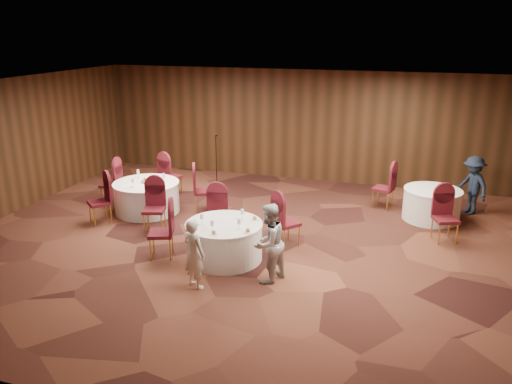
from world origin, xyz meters
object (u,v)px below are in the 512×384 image
(table_left, at_px, (147,197))
(woman_b, at_px, (269,243))
(woman_a, at_px, (194,254))
(table_main, at_px, (224,241))
(table_right, at_px, (432,204))
(mic_stand, at_px, (217,171))
(man_c, at_px, (472,185))

(table_left, height_order, woman_b, woman_b)
(woman_b, bearing_deg, woman_a, -39.76)
(table_main, distance_m, table_right, 5.19)
(mic_stand, bearing_deg, table_right, -9.71)
(woman_a, distance_m, man_c, 7.25)
(mic_stand, bearing_deg, woman_a, -71.86)
(table_main, xyz_separation_m, table_left, (-2.76, 1.91, 0.00))
(table_right, xyz_separation_m, mic_stand, (-5.82, 1.00, 0.04))
(table_left, height_order, woman_a, woman_a)
(table_main, bearing_deg, woman_a, -94.17)
(table_main, xyz_separation_m, mic_stand, (-1.93, 4.44, 0.04))
(table_left, xyz_separation_m, woman_b, (3.83, -2.51, 0.35))
(woman_a, relative_size, man_c, 0.89)
(table_right, bearing_deg, mic_stand, 170.29)
(woman_a, bearing_deg, table_right, -105.65)
(table_right, distance_m, woman_b, 4.94)
(woman_b, bearing_deg, man_c, 164.58)
(table_main, distance_m, man_c, 6.36)
(table_left, xyz_separation_m, woman_a, (2.67, -3.11, 0.26))
(table_left, xyz_separation_m, table_right, (6.65, 1.53, -0.00))
(table_right, relative_size, man_c, 0.93)
(woman_a, distance_m, woman_b, 1.30)
(table_main, relative_size, mic_stand, 1.03)
(table_main, height_order, table_right, same)
(mic_stand, relative_size, woman_a, 1.15)
(mic_stand, distance_m, man_c, 6.74)
(table_right, xyz_separation_m, woman_b, (-2.82, -4.04, 0.35))
(table_right, distance_m, mic_stand, 5.91)
(man_c, bearing_deg, table_right, -88.14)
(table_left, relative_size, woman_a, 1.26)
(mic_stand, bearing_deg, man_c, -2.40)
(table_right, relative_size, mic_stand, 0.91)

